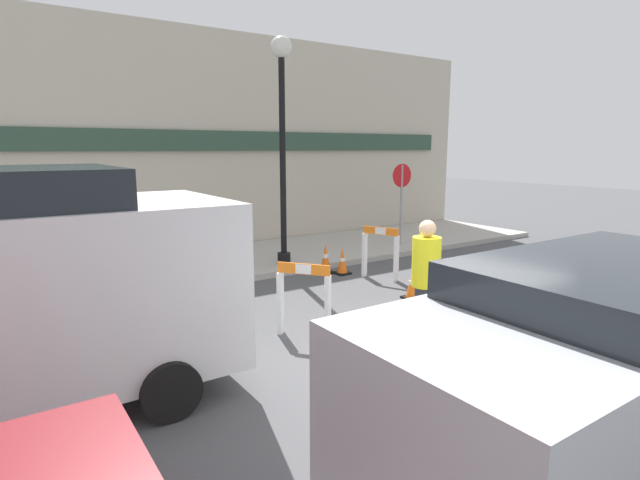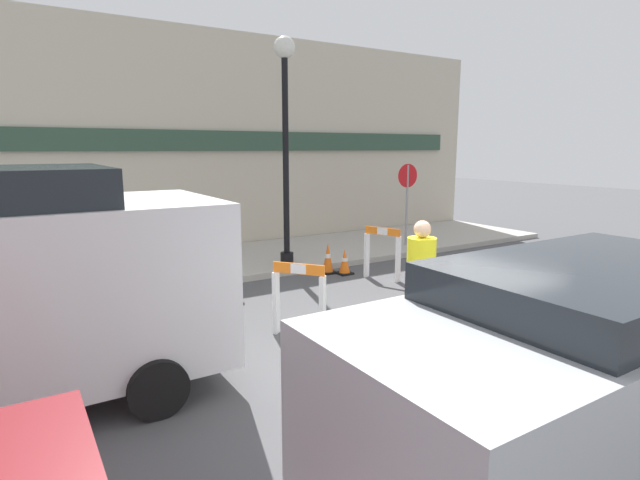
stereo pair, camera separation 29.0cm
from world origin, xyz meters
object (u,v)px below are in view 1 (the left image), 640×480
(streetlamp_post, at_px, (282,120))
(parked_car_1, at_px, (609,360))
(person_worker, at_px, (426,279))
(stop_sign, at_px, (402,191))

(streetlamp_post, relative_size, parked_car_1, 1.07)
(streetlamp_post, distance_m, person_worker, 5.27)
(stop_sign, height_order, person_worker, stop_sign)
(person_worker, relative_size, parked_car_1, 0.38)
(stop_sign, bearing_deg, streetlamp_post, 5.60)
(streetlamp_post, height_order, stop_sign, streetlamp_post)
(parked_car_1, bearing_deg, stop_sign, 56.83)
(streetlamp_post, xyz_separation_m, parked_car_1, (-1.43, -7.54, -2.18))
(stop_sign, bearing_deg, person_worker, 52.22)
(streetlamp_post, xyz_separation_m, stop_sign, (3.63, 0.21, -1.66))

